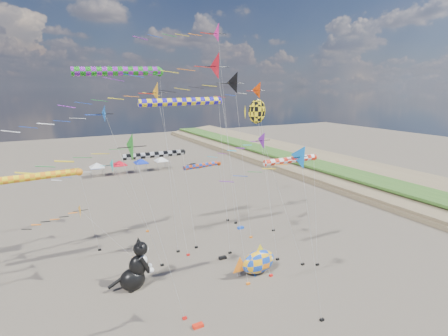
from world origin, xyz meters
name	(u,v)px	position (x,y,z in m)	size (l,w,h in m)	color
ground	(280,324)	(0.00, 0.00, 0.00)	(260.00, 260.00, 0.00)	brown
delta_kite_0	(143,95)	(-6.71, 15.35, 19.08)	(12.39, 2.43, 20.58)	#FDA51A
delta_kite_1	(122,152)	(-11.46, 4.47, 15.33)	(11.18, 2.41, 16.79)	#1C8D17
delta_kite_2	(252,92)	(7.24, 16.56, 19.21)	(11.05, 2.26, 20.65)	#E43C06
delta_kite_3	(297,162)	(-0.13, -1.35, 14.54)	(9.02, 1.93, 15.84)	blue
delta_kite_4	(107,166)	(-9.38, 24.66, 10.00)	(10.53, 1.97, 11.32)	#0AB9BB
delta_kite_5	(210,35)	(3.95, 21.42, 26.35)	(13.39, 2.70, 27.97)	#FD2193
delta_kite_6	(213,68)	(-3.09, 6.55, 21.44)	(12.36, 2.63, 23.02)	red
delta_kite_7	(82,213)	(-13.41, 17.69, 6.64)	(9.56, 1.64, 7.85)	orange
delta_kite_8	(232,84)	(4.11, 16.10, 20.16)	(12.68, 2.81, 21.82)	black
delta_kite_9	(93,117)	(-11.95, 14.43, 17.07)	(12.54, 1.84, 18.40)	blue
delta_kite_10	(273,143)	(3.74, 7.07, 14.43)	(9.71, 1.91, 15.72)	purple
windsock_0	(293,161)	(5.69, 6.22, 12.66)	(7.84, 0.66, 13.09)	red
windsock_1	(185,102)	(-2.91, 13.47, 18.32)	(10.37, 0.83, 18.80)	#1D13C3
windsock_2	(122,72)	(-8.39, 16.77, 21.37)	(10.46, 0.95, 21.91)	#177C16
windsock_3	(45,176)	(-16.54, 21.76, 10.22)	(9.68, 0.87, 10.69)	orange
windsock_4	(157,155)	(-5.10, 16.75, 12.39)	(8.51, 0.71, 12.82)	black
windsock_5	(204,166)	(3.47, 22.99, 9.01)	(7.18, 0.65, 9.41)	#D9480F
angelfish_kite	(256,113)	(4.45, 11.36, 17.12)	(3.74, 3.02, 18.58)	yellow
cat_inflatable	(134,264)	(-9.55, 11.46, 2.60)	(3.85, 1.93, 5.20)	black
fish_inflatable	(258,262)	(2.78, 7.75, 1.50)	(5.27, 1.94, 3.53)	blue
person_adult	(239,268)	(0.86, 8.50, 0.87)	(0.63, 0.41, 1.73)	gray
child_green	(263,257)	(4.92, 9.87, 0.51)	(0.50, 0.39, 1.03)	#1D6F39
child_blue	(255,272)	(2.27, 7.54, 0.52)	(0.61, 0.25, 1.04)	#335EB9
kite_bag_0	(198,326)	(-6.42, 2.94, 0.15)	(0.90, 0.44, 0.30)	red
kite_bag_1	(223,258)	(1.05, 12.63, 0.15)	(0.90, 0.44, 0.30)	black
kite_bag_2	(241,228)	(7.54, 19.45, 0.15)	(0.90, 0.44, 0.30)	blue
tent_row	(130,160)	(1.50, 60.00, 3.15)	(19.20, 4.20, 3.80)	white
parked_car	(194,166)	(16.86, 58.00, 0.63)	(1.48, 3.69, 1.26)	#26262D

